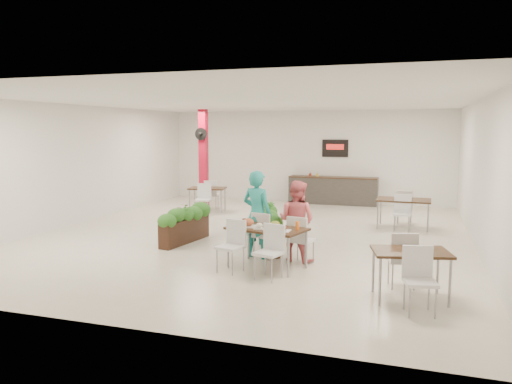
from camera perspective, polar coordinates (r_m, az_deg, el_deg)
ground at (r=12.19m, az=-0.26°, el=-4.87°), size 12.00×12.00×0.00m
room_shell at (r=11.93m, az=-0.27°, el=4.59°), size 10.10×12.10×3.22m
red_column at (r=16.57m, az=-6.03°, el=4.00°), size 0.40×0.41×3.20m
service_counter at (r=17.31m, az=8.78°, el=0.26°), size 3.00×0.64×2.20m
main_table at (r=9.18m, az=1.19°, el=-4.80°), size 1.60×1.88×0.92m
diner_man at (r=9.86m, az=0.13°, el=-2.57°), size 0.72×0.57×1.74m
diner_woman at (r=9.67m, az=4.65°, el=-3.31°), size 0.89×0.77×1.57m
planter_left at (r=11.36m, az=-8.14°, el=-3.33°), size 0.59×1.71×0.89m
planter_right at (r=10.73m, az=1.54°, el=-3.82°), size 0.95×1.82×1.00m
side_table_a at (r=15.57m, az=-5.57°, el=0.04°), size 1.22×1.67×0.92m
side_table_b at (r=13.46m, az=16.52°, el=-1.25°), size 1.37×1.63×0.92m
side_table_c at (r=7.83m, az=17.25°, el=-7.36°), size 1.24×1.67×0.92m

